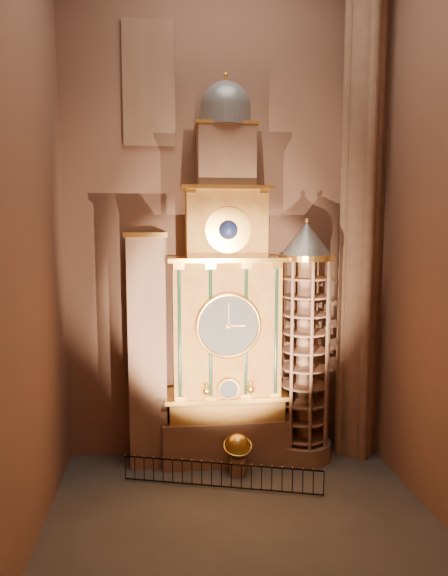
{
  "coord_description": "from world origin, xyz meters",
  "views": [
    {
      "loc": [
        -2.66,
        -17.02,
        10.42
      ],
      "look_at": [
        -0.3,
        3.0,
        8.02
      ],
      "focal_mm": 32.0,
      "sensor_mm": 36.0,
      "label": 1
    }
  ],
  "objects": [
    {
      "name": "floor",
      "position": [
        0.0,
        0.0,
        0.0
      ],
      "size": [
        14.0,
        14.0,
        0.0
      ],
      "primitive_type": "plane",
      "color": "#383330",
      "rests_on": "ground"
    },
    {
      "name": "wall_back",
      "position": [
        0.0,
        6.0,
        11.0
      ],
      "size": [
        22.0,
        0.0,
        22.0
      ],
      "primitive_type": "plane",
      "rotation": [
        1.57,
        0.0,
        0.0
      ],
      "color": "brown",
      "rests_on": "floor"
    },
    {
      "name": "wall_left",
      "position": [
        -7.0,
        0.0,
        11.0
      ],
      "size": [
        0.0,
        22.0,
        22.0
      ],
      "primitive_type": "plane",
      "rotation": [
        1.57,
        0.0,
        1.57
      ],
      "color": "brown",
      "rests_on": "floor"
    },
    {
      "name": "wall_right",
      "position": [
        7.0,
        0.0,
        11.0
      ],
      "size": [
        0.0,
        22.0,
        22.0
      ],
      "primitive_type": "plane",
      "rotation": [
        1.57,
        0.0,
        -1.57
      ],
      "color": "brown",
      "rests_on": "floor"
    },
    {
      "name": "astronomical_clock",
      "position": [
        0.0,
        4.96,
        6.68
      ],
      "size": [
        5.6,
        2.41,
        16.7
      ],
      "color": "#8C634C",
      "rests_on": "floor"
    },
    {
      "name": "portrait_tower",
      "position": [
        -3.4,
        4.98,
        5.15
      ],
      "size": [
        1.8,
        1.6,
        10.2
      ],
      "color": "#8C634C",
      "rests_on": "floor"
    },
    {
      "name": "stair_turret",
      "position": [
        3.5,
        4.7,
        5.27
      ],
      "size": [
        2.5,
        2.5,
        10.8
      ],
      "color": "#8C634C",
      "rests_on": "floor"
    },
    {
      "name": "gothic_pier",
      "position": [
        6.1,
        5.0,
        11.0
      ],
      "size": [
        2.04,
        2.04,
        22.0
      ],
      "color": "#8C634C",
      "rests_on": "floor"
    },
    {
      "name": "stained_glass_window",
      "position": [
        -3.2,
        5.92,
        16.5
      ],
      "size": [
        2.2,
        0.14,
        5.2
      ],
      "color": "navy",
      "rests_on": "wall_back"
    },
    {
      "name": "celestial_globe",
      "position": [
        0.33,
        3.42,
        1.06
      ],
      "size": [
        1.28,
        1.21,
        1.78
      ],
      "color": "#8C634C",
      "rests_on": "floor"
    },
    {
      "name": "iron_railing",
      "position": [
        -0.49,
        2.3,
        0.56
      ],
      "size": [
        7.74,
        2.29,
        1.03
      ],
      "color": "black",
      "rests_on": "floor"
    }
  ]
}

